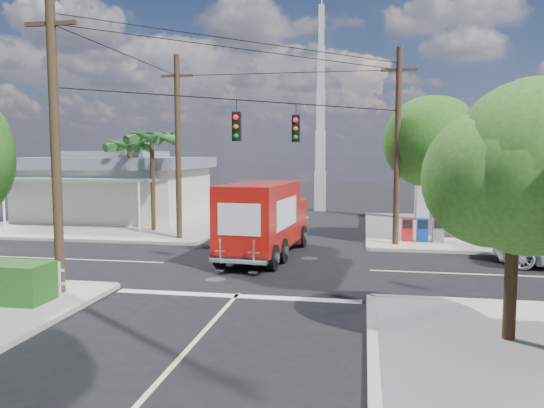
# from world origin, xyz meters

# --- Properties ---
(ground) EXTENTS (120.00, 120.00, 0.00)m
(ground) POSITION_xyz_m (0.00, 0.00, 0.00)
(ground) COLOR black
(ground) RESTS_ON ground
(sidewalk_ne) EXTENTS (14.12, 14.12, 0.14)m
(sidewalk_ne) POSITION_xyz_m (10.88, 10.88, 0.07)
(sidewalk_ne) COLOR #ACA69B
(sidewalk_ne) RESTS_ON ground
(sidewalk_nw) EXTENTS (14.12, 14.12, 0.14)m
(sidewalk_nw) POSITION_xyz_m (-10.88, 10.88, 0.07)
(sidewalk_nw) COLOR #ACA69B
(sidewalk_nw) RESTS_ON ground
(road_markings) EXTENTS (32.00, 32.00, 0.01)m
(road_markings) POSITION_xyz_m (0.00, -1.47, 0.01)
(road_markings) COLOR beige
(road_markings) RESTS_ON ground
(building_ne) EXTENTS (11.80, 10.20, 4.50)m
(building_ne) POSITION_xyz_m (12.50, 11.97, 2.32)
(building_ne) COLOR silver
(building_ne) RESTS_ON sidewalk_ne
(building_nw) EXTENTS (10.80, 10.20, 4.30)m
(building_nw) POSITION_xyz_m (-12.00, 12.46, 2.22)
(building_nw) COLOR beige
(building_nw) RESTS_ON sidewalk_nw
(radio_tower) EXTENTS (0.80, 0.80, 17.00)m
(radio_tower) POSITION_xyz_m (0.50, 20.00, 5.64)
(radio_tower) COLOR silver
(radio_tower) RESTS_ON ground
(tree_ne_front) EXTENTS (4.21, 4.14, 6.66)m
(tree_ne_front) POSITION_xyz_m (7.21, 6.76, 4.77)
(tree_ne_front) COLOR #422D1C
(tree_ne_front) RESTS_ON sidewalk_ne
(tree_ne_back) EXTENTS (3.77, 3.66, 5.82)m
(tree_ne_back) POSITION_xyz_m (9.81, 8.96, 4.19)
(tree_ne_back) COLOR #422D1C
(tree_ne_back) RESTS_ON sidewalk_ne
(tree_se) EXTENTS (3.67, 3.54, 5.62)m
(tree_se) POSITION_xyz_m (7.01, -7.24, 4.04)
(tree_se) COLOR #422D1C
(tree_se) RESTS_ON sidewalk_se
(palm_nw_front) EXTENTS (3.01, 3.08, 5.59)m
(palm_nw_front) POSITION_xyz_m (-7.50, 7.50, 5.04)
(palm_nw_front) COLOR #422D1C
(palm_nw_front) RESTS_ON sidewalk_nw
(palm_nw_back) EXTENTS (3.01, 3.08, 5.19)m
(palm_nw_back) POSITION_xyz_m (-9.50, 9.00, 4.67)
(palm_nw_back) COLOR #422D1C
(palm_nw_back) RESTS_ON sidewalk_nw
(utility_poles) EXTENTS (12.00, 10.68, 9.00)m
(utility_poles) POSITION_xyz_m (-1.58, 1.60, 4.67)
(utility_poles) COLOR #473321
(utility_poles) RESTS_ON ground
(vending_boxes) EXTENTS (1.90, 0.50, 1.10)m
(vending_boxes) POSITION_xyz_m (6.50, 6.20, 0.69)
(vending_boxes) COLOR red
(vending_boxes) RESTS_ON sidewalk_ne
(delivery_truck) EXTENTS (2.88, 7.35, 3.11)m
(delivery_truck) POSITION_xyz_m (-0.30, 1.85, 1.58)
(delivery_truck) COLOR black
(delivery_truck) RESTS_ON ground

